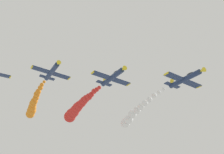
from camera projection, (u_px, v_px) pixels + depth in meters
airplane_left_inner at (185, 79)px, 55.73m from camera, size 9.52×10.35×2.71m
smoke_trail_left_inner at (133, 115)px, 71.02m from camera, size 2.70×19.48×6.28m
airplane_right_inner at (112, 77)px, 57.83m from camera, size 9.54×10.35×2.61m
smoke_trail_right_inner at (76, 110)px, 75.90m from camera, size 3.62×23.73×4.85m
airplane_left_outer at (52, 71)px, 61.24m from camera, size 9.54×10.35×2.56m
smoke_trail_left_outer at (33, 106)px, 79.41m from camera, size 3.46×22.92×5.16m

